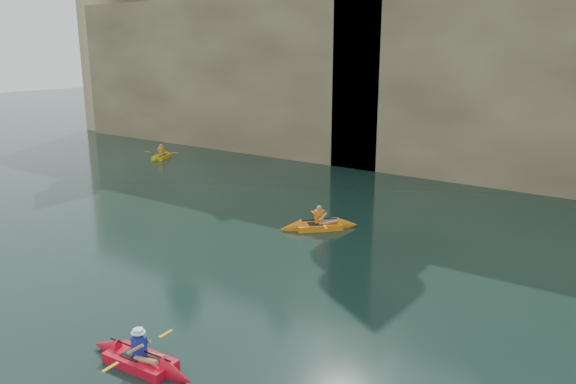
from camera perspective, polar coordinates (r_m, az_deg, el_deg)
The scene contains 8 objects.
cliff at distance 38.01m, azimuth 25.01°, elevation 11.72°, with size 70.00×16.00×12.00m, color tan.
cliff_slab_west at distance 40.48m, azimuth -7.04°, elevation 12.02°, with size 26.00×2.40×10.56m, color tan.
cliff_slab_center at distance 30.39m, azimuth 25.97°, elevation 10.64°, with size 24.00×2.40×11.40m, color tan.
sea_cave_west at distance 38.95m, azimuth -5.34°, elevation 7.12°, with size 4.50×1.00×4.00m, color black.
sea_cave_center at distance 31.80m, azimuth 14.26°, elevation 4.30°, with size 3.50×1.00×3.20m, color black.
main_kayaker at distance 13.73m, azimuth -14.78°, elevation -16.14°, with size 3.10×2.11×1.14m.
kayaker_orange at distance 22.31m, azimuth 3.16°, elevation -3.43°, with size 2.72×2.81×1.21m.
kayaker_yellow at distance 37.23m, azimuth -12.72°, elevation 3.58°, with size 2.12×2.85×1.15m.
Camera 1 is at (7.22, -7.30, 7.07)m, focal length 35.00 mm.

